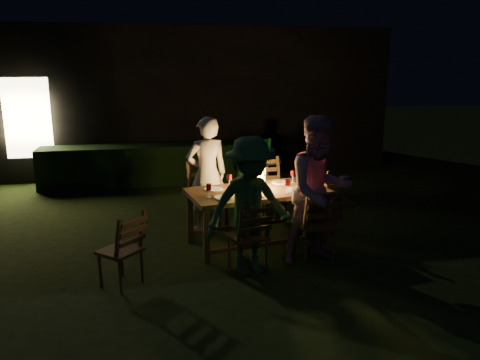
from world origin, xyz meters
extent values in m
plane|color=black|center=(0.00, 0.00, 0.00)|extent=(40.00, 40.00, 0.00)
cube|color=black|center=(0.00, 6.20, 1.60)|extent=(10.00, 4.00, 3.20)
cube|color=#FFE5B2|center=(-2.80, 4.21, 1.35)|extent=(0.90, 0.06, 1.60)
cube|color=black|center=(-0.50, 3.75, 0.40)|extent=(4.20, 0.70, 0.80)
cube|color=#54311C|center=(0.96, 0.02, 0.73)|extent=(1.97, 1.22, 0.06)
cube|color=#54311C|center=(0.20, -0.50, 0.34)|extent=(0.07, 0.07, 0.68)
cube|color=#54311C|center=(0.07, 0.24, 0.34)|extent=(0.07, 0.07, 0.68)
cube|color=#54311C|center=(1.85, -0.21, 0.34)|extent=(0.07, 0.07, 0.68)
cube|color=#54311C|center=(1.72, 0.54, 0.34)|extent=(0.07, 0.07, 0.68)
cube|color=#54311C|center=(0.65, -0.80, 0.42)|extent=(0.50, 0.48, 0.04)
cube|color=#54311C|center=(0.69, -0.97, 0.68)|extent=(0.43, 0.24, 0.48)
cube|color=#54311C|center=(1.53, -0.64, 0.47)|extent=(0.48, 0.46, 0.04)
cube|color=#54311C|center=(1.55, -0.84, 0.75)|extent=(0.46, 0.18, 0.53)
cube|color=#54311C|center=(0.38, 0.68, 0.48)|extent=(0.58, 0.57, 0.04)
cube|color=#54311C|center=(0.32, 0.87, 0.78)|extent=(0.49, 0.29, 0.55)
cube|color=#54311C|center=(1.37, 0.85, 0.47)|extent=(0.51, 0.49, 0.04)
cube|color=#54311C|center=(1.34, 1.05, 0.76)|extent=(0.47, 0.21, 0.54)
cube|color=#54311C|center=(2.19, 0.24, 0.46)|extent=(0.45, 0.47, 0.04)
cube|color=#54311C|center=(2.00, 0.23, 0.74)|extent=(0.17, 0.46, 0.53)
cube|color=#54311C|center=(-0.81, -0.90, 0.41)|extent=(0.55, 0.55, 0.04)
cube|color=#54311C|center=(-0.68, -1.02, 0.66)|extent=(0.37, 0.38, 0.47)
imported|color=silver|center=(0.37, 0.75, 0.84)|extent=(0.67, 0.50, 1.68)
imported|color=#B47B97|center=(1.54, -0.71, 0.91)|extent=(0.99, 0.83, 1.82)
imported|color=#346432|center=(0.66, -0.87, 0.81)|extent=(1.14, 0.78, 1.62)
cube|color=white|center=(1.00, 0.08, 0.78)|extent=(0.15, 0.15, 0.03)
cube|color=white|center=(1.00, 0.08, 1.10)|extent=(0.16, 0.16, 0.03)
cylinder|color=#FF9E3F|center=(1.00, 0.08, 0.89)|extent=(0.09, 0.09, 0.18)
cylinder|color=white|center=(0.38, 0.14, 0.77)|extent=(0.25, 0.25, 0.01)
cylinder|color=white|center=(0.45, -0.29, 0.77)|extent=(0.25, 0.25, 0.01)
cylinder|color=white|center=(1.36, 0.31, 0.77)|extent=(0.25, 0.25, 0.01)
cylinder|color=white|center=(1.44, -0.12, 0.77)|extent=(0.25, 0.25, 0.01)
cylinder|color=#0F471E|center=(0.71, -0.02, 0.90)|extent=(0.07, 0.07, 0.28)
cube|color=red|center=(0.87, -0.32, 0.77)|extent=(0.18, 0.14, 0.01)
cube|color=red|center=(1.55, -0.18, 0.77)|extent=(0.18, 0.14, 0.01)
cube|color=black|center=(0.40, -0.38, 0.77)|extent=(0.14, 0.07, 0.01)
cylinder|color=olive|center=(1.65, 2.20, 0.68)|extent=(0.52, 0.52, 0.04)
cylinder|color=olive|center=(1.65, 2.20, 0.34)|extent=(0.06, 0.06, 0.68)
cylinder|color=#A5A8AD|center=(1.65, 2.20, 0.81)|extent=(0.30, 0.30, 0.22)
cylinder|color=#0F471E|center=(1.60, 2.16, 0.86)|extent=(0.07, 0.07, 0.32)
cylinder|color=#0F471E|center=(1.70, 2.24, 0.86)|extent=(0.07, 0.07, 0.32)
camera|label=1|loc=(-0.45, -5.85, 2.38)|focal=35.00mm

